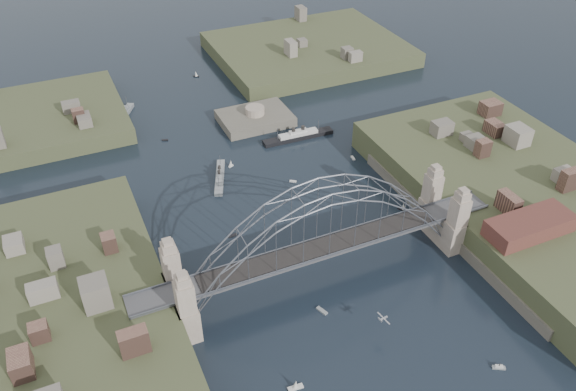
{
  "coord_description": "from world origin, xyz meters",
  "views": [
    {
      "loc": [
        -44.84,
        -81.7,
        91.62
      ],
      "look_at": [
        0.0,
        18.0,
        10.0
      ],
      "focal_mm": 36.18,
      "sensor_mm": 36.0,
      "label": 1
    }
  ],
  "objects_px": {
    "bridge": "(323,233)",
    "ocean_liner": "(298,136)",
    "naval_cruiser_far": "(123,115)",
    "wharf_shed": "(530,226)",
    "naval_cruiser_near": "(220,177)",
    "fort_island": "(255,123)"
  },
  "relations": [
    {
      "from": "naval_cruiser_near",
      "to": "naval_cruiser_far",
      "type": "relative_size",
      "value": 1.06
    },
    {
      "from": "fort_island",
      "to": "ocean_liner",
      "type": "bearing_deg",
      "value": -60.71
    },
    {
      "from": "ocean_liner",
      "to": "naval_cruiser_near",
      "type": "bearing_deg",
      "value": -159.79
    },
    {
      "from": "wharf_shed",
      "to": "naval_cruiser_near",
      "type": "distance_m",
      "value": 79.36
    },
    {
      "from": "wharf_shed",
      "to": "naval_cruiser_far",
      "type": "bearing_deg",
      "value": 123.77
    },
    {
      "from": "fort_island",
      "to": "naval_cruiser_near",
      "type": "relative_size",
      "value": 1.39
    },
    {
      "from": "wharf_shed",
      "to": "ocean_liner",
      "type": "bearing_deg",
      "value": 108.93
    },
    {
      "from": "fort_island",
      "to": "wharf_shed",
      "type": "xyz_separation_m",
      "value": [
        32.0,
        -84.0,
        10.34
      ]
    },
    {
      "from": "bridge",
      "to": "wharf_shed",
      "type": "relative_size",
      "value": 4.2
    },
    {
      "from": "fort_island",
      "to": "naval_cruiser_far",
      "type": "relative_size",
      "value": 1.47
    },
    {
      "from": "wharf_shed",
      "to": "naval_cruiser_far",
      "type": "relative_size",
      "value": 1.33
    },
    {
      "from": "naval_cruiser_far",
      "to": "wharf_shed",
      "type": "bearing_deg",
      "value": -56.23
    },
    {
      "from": "naval_cruiser_far",
      "to": "ocean_liner",
      "type": "relative_size",
      "value": 0.67
    },
    {
      "from": "naval_cruiser_near",
      "to": "fort_island",
      "type": "bearing_deg",
      "value": 50.9
    },
    {
      "from": "bridge",
      "to": "fort_island",
      "type": "distance_m",
      "value": 72.14
    },
    {
      "from": "wharf_shed",
      "to": "naval_cruiser_near",
      "type": "xyz_separation_m",
      "value": [
        -52.46,
        58.83,
        -9.25
      ]
    },
    {
      "from": "bridge",
      "to": "naval_cruiser_near",
      "type": "distance_m",
      "value": 47.06
    },
    {
      "from": "wharf_shed",
      "to": "ocean_liner",
      "type": "relative_size",
      "value": 0.9
    },
    {
      "from": "wharf_shed",
      "to": "ocean_liner",
      "type": "xyz_separation_m",
      "value": [
        -23.8,
        69.38,
        -9.15
      ]
    },
    {
      "from": "fort_island",
      "to": "naval_cruiser_near",
      "type": "distance_m",
      "value": 32.46
    },
    {
      "from": "bridge",
      "to": "ocean_liner",
      "type": "relative_size",
      "value": 3.76
    },
    {
      "from": "fort_island",
      "to": "naval_cruiser_far",
      "type": "height_order",
      "value": "fort_island"
    }
  ]
}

